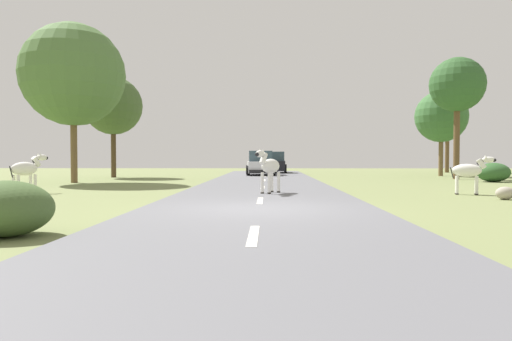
% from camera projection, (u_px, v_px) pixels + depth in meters
% --- Properties ---
extents(ground_plane, '(90.00, 90.00, 0.00)m').
position_uv_depth(ground_plane, '(258.00, 210.00, 11.47)').
color(ground_plane, olive).
extents(road, '(6.00, 64.00, 0.05)m').
position_uv_depth(road, '(259.00, 209.00, 11.47)').
color(road, slate).
rests_on(road, ground_plane).
extents(lane_markings, '(0.16, 56.00, 0.01)m').
position_uv_depth(lane_markings, '(258.00, 213.00, 10.47)').
color(lane_markings, silver).
rests_on(lane_markings, road).
extents(zebra_0, '(1.02, 1.54, 1.57)m').
position_uv_depth(zebra_0, '(269.00, 167.00, 16.29)').
color(zebra_0, silver).
rests_on(zebra_0, road).
extents(zebra_1, '(0.91, 1.48, 1.49)m').
position_uv_depth(zebra_1, '(27.00, 169.00, 16.67)').
color(zebra_1, silver).
rests_on(zebra_1, ground_plane).
extents(zebra_2, '(1.44, 0.69, 1.40)m').
position_uv_depth(zebra_2, '(469.00, 171.00, 16.27)').
color(zebra_2, silver).
rests_on(zebra_2, ground_plane).
extents(car_0, '(2.14, 4.40, 1.74)m').
position_uv_depth(car_0, '(274.00, 163.00, 38.53)').
color(car_0, black).
rests_on(car_0, road).
extents(car_1, '(2.22, 4.44, 1.74)m').
position_uv_depth(car_1, '(260.00, 164.00, 33.53)').
color(car_1, silver).
rests_on(car_1, road).
extents(tree_0, '(3.65, 3.65, 6.05)m').
position_uv_depth(tree_0, '(441.00, 117.00, 32.72)').
color(tree_0, brown).
rests_on(tree_0, ground_plane).
extents(tree_1, '(5.26, 5.26, 8.21)m').
position_uv_depth(tree_1, '(73.00, 75.00, 23.80)').
color(tree_1, brown).
rests_on(tree_1, ground_plane).
extents(tree_2, '(3.27, 3.27, 7.36)m').
position_uv_depth(tree_2, '(457.00, 85.00, 27.94)').
color(tree_2, brown).
rests_on(tree_2, ground_plane).
extents(tree_3, '(3.80, 3.80, 6.61)m').
position_uv_depth(tree_3, '(113.00, 106.00, 30.37)').
color(tree_3, '#4C3823').
rests_on(tree_3, ground_plane).
extents(tree_4, '(3.33, 3.33, 5.12)m').
position_uv_depth(tree_4, '(447.00, 122.00, 40.41)').
color(tree_4, brown).
rests_on(tree_4, ground_plane).
extents(bush_0, '(1.72, 1.55, 1.03)m').
position_uv_depth(bush_0, '(493.00, 172.00, 24.78)').
color(bush_0, '#2D5628').
rests_on(bush_0, ground_plane).
extents(bush_1, '(1.55, 1.40, 0.93)m').
position_uv_depth(bush_1, '(5.00, 209.00, 7.64)').
color(bush_1, '#425B2D').
rests_on(bush_1, ground_plane).
extents(rock_0, '(0.58, 0.43, 0.40)m').
position_uv_depth(rock_0, '(505.00, 193.00, 14.35)').
color(rock_0, '#A89E8C').
rests_on(rock_0, ground_plane).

